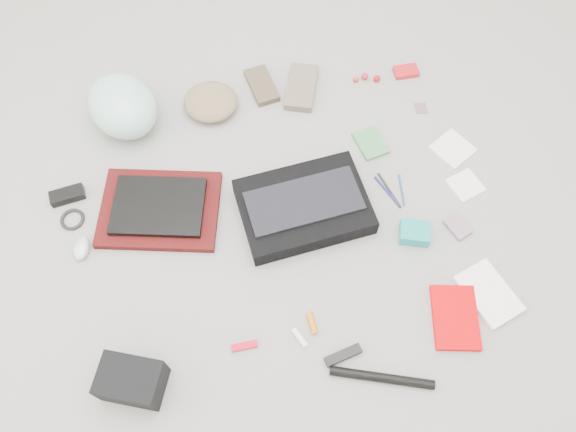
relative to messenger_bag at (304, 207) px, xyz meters
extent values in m
plane|color=gray|center=(-0.06, -0.03, -0.04)|extent=(4.00, 4.00, 0.00)
cube|color=black|center=(0.00, 0.00, 0.00)|extent=(0.46, 0.34, 0.07)
cube|color=black|center=(0.00, 0.00, 0.04)|extent=(0.40, 0.20, 0.01)
cube|color=#420A0A|center=(-0.49, 0.11, -0.02)|extent=(0.48, 0.41, 0.03)
cube|color=black|center=(-0.49, 0.11, 0.00)|extent=(0.36, 0.30, 0.02)
ellipsoid|color=#B2E6DB|center=(-0.56, 0.54, 0.05)|extent=(0.34, 0.37, 0.18)
ellipsoid|color=#7F6A4D|center=(-0.24, 0.53, 0.00)|extent=(0.27, 0.26, 0.07)
cube|color=brown|center=(-0.03, 0.58, -0.02)|extent=(0.11, 0.19, 0.03)
cube|color=#71604F|center=(0.12, 0.54, -0.02)|extent=(0.18, 0.24, 0.03)
cube|color=black|center=(-0.81, 0.24, -0.02)|extent=(0.12, 0.07, 0.03)
torus|color=black|center=(-0.80, 0.15, -0.03)|extent=(0.11, 0.11, 0.01)
ellipsoid|color=#B3B5C4|center=(-0.77, 0.02, -0.02)|extent=(0.07, 0.10, 0.03)
cube|color=black|center=(-0.64, -0.47, 0.02)|extent=(0.22, 0.19, 0.12)
cube|color=red|center=(-0.29, -0.43, -0.03)|extent=(0.08, 0.02, 0.01)
cylinder|color=silver|center=(-0.12, -0.44, -0.03)|extent=(0.04, 0.07, 0.02)
cylinder|color=#D0640D|center=(-0.07, -0.40, -0.03)|extent=(0.02, 0.07, 0.02)
cube|color=black|center=(0.00, -0.52, -0.02)|extent=(0.12, 0.05, 0.02)
cylinder|color=black|center=(0.09, -0.62, -0.02)|extent=(0.31, 0.14, 0.03)
cube|color=#F00005|center=(0.38, -0.49, -0.03)|extent=(0.19, 0.24, 0.02)
cube|color=white|center=(0.52, -0.44, -0.03)|extent=(0.19, 0.24, 0.02)
cube|color=#408345|center=(0.31, 0.22, -0.03)|extent=(0.12, 0.14, 0.02)
cylinder|color=navy|center=(0.31, 0.01, -0.03)|extent=(0.06, 0.14, 0.01)
cylinder|color=black|center=(0.32, 0.01, -0.03)|extent=(0.04, 0.16, 0.01)
cylinder|color=navy|center=(0.37, 0.01, -0.03)|extent=(0.03, 0.13, 0.01)
cube|color=teal|center=(0.35, -0.18, -0.01)|extent=(0.12, 0.11, 0.05)
cube|color=gray|center=(0.51, -0.18, -0.03)|extent=(0.09, 0.10, 0.02)
cube|color=white|center=(0.61, 0.13, -0.03)|extent=(0.18, 0.18, 0.01)
cube|color=white|center=(0.60, -0.03, -0.03)|extent=(0.13, 0.13, 0.01)
sphere|color=red|center=(0.35, 0.53, -0.03)|extent=(0.02, 0.02, 0.02)
sphere|color=red|center=(0.38, 0.54, -0.02)|extent=(0.04, 0.04, 0.03)
sphere|color=#9F0D13|center=(0.43, 0.51, -0.02)|extent=(0.04, 0.04, 0.03)
cube|color=red|center=(0.56, 0.53, -0.03)|extent=(0.10, 0.06, 0.02)
cube|color=#805867|center=(0.56, 0.34, -0.03)|extent=(0.05, 0.06, 0.00)
camera|label=1|loc=(-0.26, -0.89, 1.72)|focal=35.00mm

